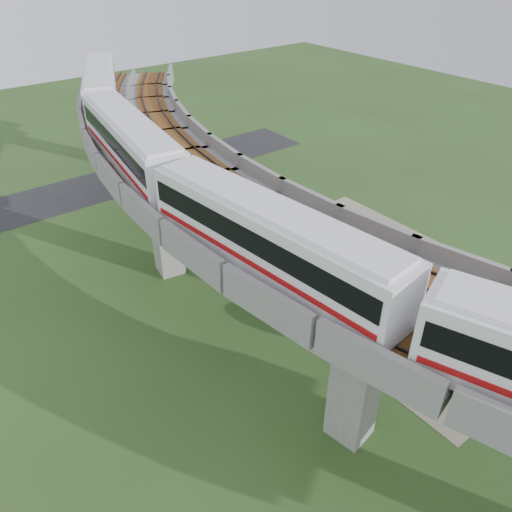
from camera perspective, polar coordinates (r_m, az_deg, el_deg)
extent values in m
plane|color=#2E491D|center=(36.11, -2.73, -9.60)|extent=(160.00, 160.00, 0.00)
cube|color=gray|center=(42.78, 14.37, -2.91)|extent=(18.00, 26.00, 0.04)
cube|color=#232326|center=(59.32, -19.90, 6.81)|extent=(60.00, 8.00, 0.03)
cube|color=#99968E|center=(62.24, -13.30, 13.35)|extent=(2.86, 2.93, 8.40)
cube|color=#99968E|center=(60.84, -13.90, 17.59)|extent=(7.21, 5.74, 1.20)
cube|color=#99968E|center=(41.33, -10.26, 3.22)|extent=(2.35, 2.51, 8.40)
cube|color=#99968E|center=(39.19, -10.95, 9.30)|extent=(7.31, 3.58, 1.20)
cube|color=#99968E|center=(28.19, 11.37, -13.82)|extent=(2.35, 2.51, 8.40)
cube|color=#99968E|center=(24.94, 12.57, -6.27)|extent=(7.31, 3.58, 1.20)
cube|color=gray|center=(54.79, -14.40, 16.92)|extent=(16.42, 20.91, 0.80)
cube|color=gray|center=(54.93, -19.19, 17.18)|extent=(8.66, 17.08, 1.00)
cube|color=gray|center=(54.52, -9.81, 18.35)|extent=(8.66, 17.08, 1.00)
cube|color=brown|center=(54.82, -16.85, 17.07)|extent=(10.68, 18.08, 0.12)
cube|color=black|center=(54.79, -16.87, 17.19)|extent=(9.69, 17.59, 0.12)
cube|color=brown|center=(54.61, -12.07, 17.66)|extent=(10.68, 18.08, 0.12)
cube|color=black|center=(54.58, -12.08, 17.79)|extent=(9.69, 17.59, 0.12)
cube|color=gray|center=(37.65, -10.46, 10.00)|extent=(11.77, 20.03, 0.80)
cube|color=gray|center=(36.32, -17.04, 9.74)|extent=(3.22, 18.71, 1.00)
cube|color=gray|center=(38.75, -4.50, 12.57)|extent=(3.22, 18.71, 1.00)
cube|color=brown|center=(36.91, -13.77, 9.88)|extent=(5.44, 19.05, 0.12)
cube|color=black|center=(36.86, -13.79, 10.05)|extent=(4.35, 18.88, 0.12)
cube|color=brown|center=(38.15, -7.38, 11.34)|extent=(5.44, 19.05, 0.12)
cube|color=black|center=(38.11, -7.39, 11.51)|extent=(4.35, 18.88, 0.12)
cube|color=gray|center=(24.83, 10.31, -3.23)|extent=(11.77, 20.03, 0.80)
cube|color=gray|center=(21.47, 3.96, -6.31)|extent=(3.22, 18.71, 1.00)
cube|color=gray|center=(27.54, 15.60, 2.22)|extent=(3.22, 18.71, 1.00)
cube|color=brown|center=(23.07, 7.30, -4.70)|extent=(5.44, 19.05, 0.12)
cube|color=black|center=(23.00, 7.32, -4.47)|extent=(4.35, 18.88, 0.12)
cube|color=brown|center=(26.16, 13.16, -0.30)|extent=(5.44, 19.05, 0.12)
cube|color=black|center=(26.09, 13.19, -0.08)|extent=(4.35, 18.88, 0.12)
cube|color=white|center=(23.76, 1.55, 2.05)|extent=(4.20, 15.20, 3.20)
cube|color=white|center=(22.92, 1.61, 5.69)|extent=(3.58, 14.40, 0.22)
cube|color=black|center=(23.53, 1.56, 2.99)|extent=(4.20, 14.60, 1.15)
cube|color=#AA1111|center=(24.16, 1.52, 0.53)|extent=(4.20, 14.60, 0.30)
cube|color=black|center=(24.55, 1.50, -0.86)|extent=(3.17, 12.88, 0.28)
cube|color=white|center=(36.11, -14.06, 12.38)|extent=(4.91, 15.24, 3.20)
cube|color=white|center=(35.57, -14.44, 14.93)|extent=(4.27, 14.41, 0.22)
cube|color=black|center=(35.96, -14.16, 13.04)|extent=(4.88, 14.65, 1.15)
cube|color=#AA1111|center=(36.37, -13.90, 11.28)|extent=(4.88, 14.65, 0.30)
cube|color=black|center=(36.64, -13.75, 10.25)|extent=(3.78, 12.89, 0.28)
cube|color=white|center=(50.93, -17.27, 17.92)|extent=(8.34, 14.86, 3.20)
cube|color=white|center=(50.54, -17.60, 19.76)|extent=(7.55, 13.96, 0.22)
cube|color=black|center=(50.82, -17.35, 18.40)|extent=(8.16, 14.34, 1.15)
cube|color=#AA1111|center=(51.11, -17.12, 17.12)|extent=(8.16, 14.34, 0.30)
cube|color=black|center=(51.30, -16.99, 16.36)|extent=(6.72, 12.48, 0.28)
cylinder|color=#2D382D|center=(54.76, -4.02, 7.46)|extent=(0.08, 0.08, 1.50)
cube|color=#2D382D|center=(52.60, -3.38, 6.34)|extent=(1.69, 4.77, 1.40)
cylinder|color=#2D382D|center=(50.50, -2.56, 5.15)|extent=(0.08, 0.08, 1.50)
cube|color=#2D382D|center=(48.47, -1.53, 3.88)|extent=(1.23, 4.91, 1.40)
cylinder|color=#2D382D|center=(46.52, -0.29, 2.53)|extent=(0.08, 0.08, 1.50)
cube|color=#2D382D|center=(44.67, 1.19, 1.09)|extent=(0.75, 4.99, 1.40)
cylinder|color=#2D382D|center=(42.94, 2.93, -0.42)|extent=(0.08, 0.08, 1.50)
cube|color=#2D382D|center=(41.34, 4.95, -2.00)|extent=(0.27, 5.04, 1.40)
cylinder|color=#2D382D|center=(39.89, 7.25, -3.65)|extent=(0.08, 0.08, 1.50)
cube|color=#2D382D|center=(38.63, 9.86, -5.34)|extent=(0.27, 5.04, 1.40)
cylinder|color=#2D382D|center=(37.56, 12.76, -7.04)|extent=(0.08, 0.08, 1.50)
cube|color=#2D382D|center=(36.70, 15.95, -8.73)|extent=(0.75, 4.99, 1.40)
cylinder|color=#2D382D|center=(36.09, 19.39, -10.36)|extent=(0.08, 0.08, 1.50)
cube|color=#2D382D|center=(35.71, 23.05, -11.90)|extent=(1.23, 4.91, 1.40)
cylinder|color=#2D382D|center=(35.60, 26.86, -13.29)|extent=(0.08, 0.08, 1.50)
cylinder|color=#382314|center=(55.77, -5.58, 7.66)|extent=(0.18, 0.18, 1.12)
ellipsoid|color=#163811|center=(55.22, -5.66, 8.90)|extent=(2.54, 2.54, 2.16)
cylinder|color=#382314|center=(47.55, -2.75, 3.29)|extent=(0.18, 0.18, 1.60)
ellipsoid|color=#163811|center=(46.74, -2.80, 5.08)|extent=(2.92, 2.92, 2.48)
cylinder|color=#382314|center=(39.84, 2.95, -3.27)|extent=(0.18, 0.18, 1.70)
ellipsoid|color=#163811|center=(38.89, 3.02, -1.33)|extent=(2.63, 2.63, 2.24)
cylinder|color=#382314|center=(35.55, 12.52, -9.52)|extent=(0.18, 0.18, 1.72)
ellipsoid|color=#163811|center=(34.45, 12.85, -7.46)|extent=(2.73, 2.73, 2.32)
cylinder|color=#382314|center=(34.83, 23.97, -14.08)|extent=(0.18, 0.18, 1.06)
ellipsoid|color=#163811|center=(33.99, 24.44, -12.66)|extent=(2.30, 2.30, 1.96)
imported|color=white|center=(38.58, 19.78, -7.34)|extent=(2.04, 3.86, 1.25)
imported|color=#A9190F|center=(43.14, 19.86, -2.79)|extent=(3.27, 1.82, 1.02)
imported|color=black|center=(44.02, 14.12, -0.65)|extent=(4.88, 3.17, 1.31)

